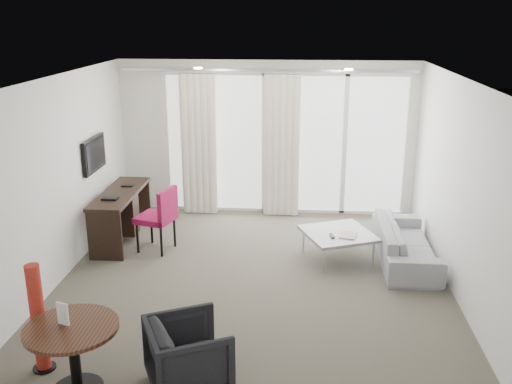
# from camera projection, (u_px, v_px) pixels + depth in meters

# --- Properties ---
(floor) EXTENTS (5.00, 6.00, 0.00)m
(floor) POSITION_uv_depth(u_px,v_px,m) (252.00, 289.00, 7.20)
(floor) COLOR #514D41
(floor) RESTS_ON ground
(ceiling) EXTENTS (5.00, 6.00, 0.00)m
(ceiling) POSITION_uv_depth(u_px,v_px,m) (252.00, 81.00, 6.41)
(ceiling) COLOR white
(ceiling) RESTS_ON ground
(wall_left) EXTENTS (0.00, 6.00, 2.60)m
(wall_left) POSITION_uv_depth(u_px,v_px,m) (50.00, 186.00, 7.00)
(wall_left) COLOR silver
(wall_left) RESTS_ON ground
(wall_right) EXTENTS (0.00, 6.00, 2.60)m
(wall_right) POSITION_uv_depth(u_px,v_px,m) (466.00, 196.00, 6.62)
(wall_right) COLOR silver
(wall_right) RESTS_ON ground
(wall_front) EXTENTS (5.00, 0.00, 2.60)m
(wall_front) POSITION_uv_depth(u_px,v_px,m) (214.00, 321.00, 3.96)
(wall_front) COLOR silver
(wall_front) RESTS_ON ground
(window_panel) EXTENTS (4.00, 0.02, 2.38)m
(window_panel) POSITION_uv_depth(u_px,v_px,m) (285.00, 144.00, 9.65)
(window_panel) COLOR white
(window_panel) RESTS_ON ground
(window_frame) EXTENTS (4.10, 0.06, 2.44)m
(window_frame) POSITION_uv_depth(u_px,v_px,m) (285.00, 145.00, 9.64)
(window_frame) COLOR white
(window_frame) RESTS_ON ground
(curtain_left) EXTENTS (0.60, 0.20, 2.38)m
(curtain_left) POSITION_uv_depth(u_px,v_px,m) (199.00, 145.00, 9.61)
(curtain_left) COLOR silver
(curtain_left) RESTS_ON ground
(curtain_right) EXTENTS (0.60, 0.20, 2.38)m
(curtain_right) POSITION_uv_depth(u_px,v_px,m) (282.00, 147.00, 9.50)
(curtain_right) COLOR silver
(curtain_right) RESTS_ON ground
(curtain_track) EXTENTS (4.80, 0.04, 0.04)m
(curtain_track) POSITION_uv_depth(u_px,v_px,m) (267.00, 70.00, 9.14)
(curtain_track) COLOR #B2B2B7
(curtain_track) RESTS_ON ceiling
(downlight_a) EXTENTS (0.12, 0.12, 0.02)m
(downlight_a) POSITION_uv_depth(u_px,v_px,m) (198.00, 68.00, 8.01)
(downlight_a) COLOR #FFE0B2
(downlight_a) RESTS_ON ceiling
(downlight_b) EXTENTS (0.12, 0.12, 0.02)m
(downlight_b) POSITION_uv_depth(u_px,v_px,m) (349.00, 69.00, 7.85)
(downlight_b) COLOR #FFE0B2
(downlight_b) RESTS_ON ceiling
(desk) EXTENTS (0.51, 1.63, 0.77)m
(desk) POSITION_uv_depth(u_px,v_px,m) (121.00, 216.00, 8.65)
(desk) COLOR black
(desk) RESTS_ON floor
(tv) EXTENTS (0.05, 0.80, 0.50)m
(tv) POSITION_uv_depth(u_px,v_px,m) (94.00, 154.00, 8.36)
(tv) COLOR black
(tv) RESTS_ON wall_left
(desk_chair) EXTENTS (0.64, 0.61, 0.96)m
(desk_chair) POSITION_uv_depth(u_px,v_px,m) (155.00, 219.00, 8.26)
(desk_chair) COLOR maroon
(desk_chair) RESTS_ON floor
(round_table) EXTENTS (0.99, 0.99, 0.67)m
(round_table) POSITION_uv_depth(u_px,v_px,m) (75.00, 359.00, 5.17)
(round_table) COLOR #3A1F12
(round_table) RESTS_ON floor
(menu_card) EXTENTS (0.12, 0.06, 0.21)m
(menu_card) POSITION_uv_depth(u_px,v_px,m) (64.00, 320.00, 5.09)
(menu_card) COLOR white
(menu_card) RESTS_ON round_table
(red_lamp) EXTENTS (0.29, 0.29, 1.11)m
(red_lamp) POSITION_uv_depth(u_px,v_px,m) (38.00, 318.00, 5.43)
(red_lamp) COLOR #A1271B
(red_lamp) RESTS_ON floor
(tub_armchair) EXTENTS (0.95, 0.94, 0.66)m
(tub_armchair) POSITION_uv_depth(u_px,v_px,m) (188.00, 354.00, 5.26)
(tub_armchair) COLOR black
(tub_armchair) RESTS_ON floor
(coffee_table) EXTENTS (1.16, 1.16, 0.40)m
(coffee_table) POSITION_uv_depth(u_px,v_px,m) (337.00, 246.00, 8.03)
(coffee_table) COLOR gray
(coffee_table) RESTS_ON floor
(remote) EXTENTS (0.07, 0.15, 0.02)m
(remote) POSITION_uv_depth(u_px,v_px,m) (332.00, 239.00, 7.83)
(remote) COLOR black
(remote) RESTS_ON coffee_table
(magazine) EXTENTS (0.28, 0.33, 0.02)m
(magazine) POSITION_uv_depth(u_px,v_px,m) (348.00, 238.00, 7.86)
(magazine) COLOR gray
(magazine) RESTS_ON coffee_table
(sofa) EXTENTS (0.72, 1.84, 0.54)m
(sofa) POSITION_uv_depth(u_px,v_px,m) (406.00, 243.00, 7.95)
(sofa) COLOR gray
(sofa) RESTS_ON floor
(terrace_slab) EXTENTS (5.60, 3.00, 0.12)m
(terrace_slab) POSITION_uv_depth(u_px,v_px,m) (286.00, 189.00, 11.47)
(terrace_slab) COLOR #4D4D50
(terrace_slab) RESTS_ON ground
(rattan_chair_a) EXTENTS (0.62, 0.62, 0.73)m
(rattan_chair_a) POSITION_uv_depth(u_px,v_px,m) (294.00, 164.00, 11.66)
(rattan_chair_a) COLOR #52331A
(rattan_chair_a) RESTS_ON terrace_slab
(rattan_chair_b) EXTENTS (0.70, 0.70, 0.83)m
(rattan_chair_b) POSITION_uv_depth(u_px,v_px,m) (350.00, 162.00, 11.68)
(rattan_chair_b) COLOR #52331A
(rattan_chair_b) RESTS_ON terrace_slab
(rattan_table) EXTENTS (0.58, 0.58, 0.49)m
(rattan_table) POSITION_uv_depth(u_px,v_px,m) (317.00, 175.00, 11.33)
(rattan_table) COLOR #52331A
(rattan_table) RESTS_ON terrace_slab
(balustrade) EXTENTS (5.50, 0.06, 1.05)m
(balustrade) POSITION_uv_depth(u_px,v_px,m) (289.00, 146.00, 12.68)
(balustrade) COLOR #B2B2B7
(balustrade) RESTS_ON terrace_slab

